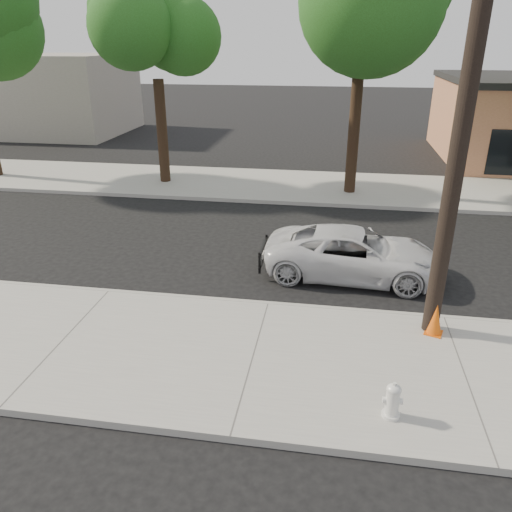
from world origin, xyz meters
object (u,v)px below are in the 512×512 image
at_px(utility_pole, 465,111).
at_px(police_cruiser, 355,254).
at_px(fire_hydrant, 392,401).
at_px(traffic_cone, 435,319).

relative_size(utility_pole, police_cruiser, 1.91).
distance_m(utility_pole, fire_hydrant, 5.26).
bearing_deg(utility_pole, police_cruiser, 120.14).
relative_size(utility_pole, fire_hydrant, 14.41).
bearing_deg(utility_pole, traffic_cone, -72.75).
distance_m(fire_hydrant, traffic_cone, 2.97).
bearing_deg(fire_hydrant, utility_pole, 68.32).
bearing_deg(traffic_cone, police_cruiser, 119.47).
relative_size(utility_pole, traffic_cone, 13.13).
relative_size(police_cruiser, traffic_cone, 6.86).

